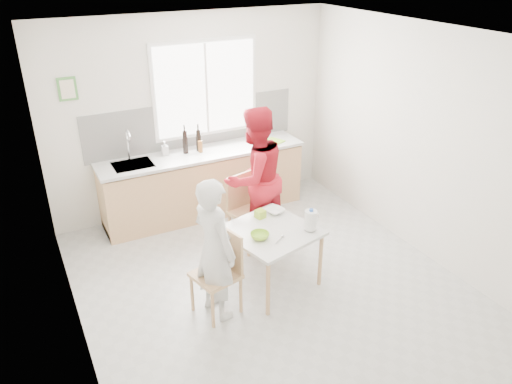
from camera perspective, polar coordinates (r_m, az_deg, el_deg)
ground at (r=5.69m, az=1.66°, el=-10.62°), size 4.50×4.50×0.00m
room_shell at (r=4.89m, az=1.91°, el=5.02°), size 4.50×4.50×4.50m
window at (r=6.88m, az=-5.76°, el=11.67°), size 1.50×0.06×1.30m
backsplash at (r=6.96m, az=-7.16°, el=7.68°), size 3.00×0.02×0.65m
picture_frame at (r=6.43m, az=-20.75°, el=10.95°), size 0.22×0.03×0.28m
kitchen_counter at (r=7.00m, az=-5.99°, el=0.75°), size 2.84×0.64×1.37m
dining_table at (r=5.40m, az=1.67°, el=-5.01°), size 1.08×1.08×0.68m
chair_left at (r=5.10m, az=-4.05°, el=-8.74°), size 0.50×0.50×0.90m
chair_far at (r=6.19m, az=-1.12°, el=-1.78°), size 0.52×0.52×0.92m
person_white at (r=4.92m, az=-4.77°, el=-6.54°), size 0.49×0.62×1.51m
person_red at (r=6.06m, az=-0.15°, el=1.59°), size 1.00×0.86×1.78m
bowl_green at (r=5.20m, az=0.44°, el=-5.02°), size 0.24×0.24×0.06m
bowl_white at (r=5.69m, az=2.19°, el=-2.17°), size 0.24×0.24×0.05m
milk_jug at (r=5.33m, az=6.31°, el=-3.15°), size 0.18×0.13×0.23m
green_box at (r=5.58m, az=0.49°, el=-2.52°), size 0.12×0.12×0.09m
spoon at (r=5.17m, az=2.69°, el=-5.49°), size 0.14×0.10×0.01m
cutting_board at (r=7.10m, az=1.75°, el=5.69°), size 0.42×0.37×0.01m
wine_bottle_a at (r=6.74m, az=-8.11°, el=5.70°), size 0.07×0.07×0.32m
wine_bottle_b at (r=6.81m, az=-6.59°, el=5.91°), size 0.07×0.07×0.30m
jar_amber at (r=6.78m, az=-6.37°, el=5.20°), size 0.06×0.06×0.16m
soap_bottle at (r=6.75m, az=-10.38°, el=4.96°), size 0.09×0.09×0.19m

